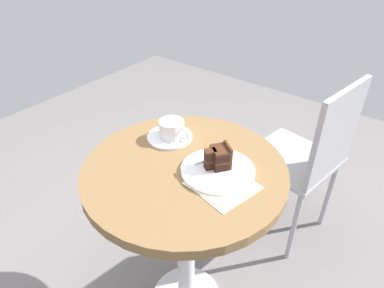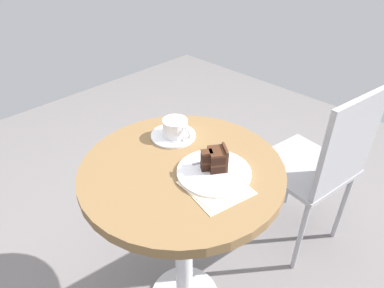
# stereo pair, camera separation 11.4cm
# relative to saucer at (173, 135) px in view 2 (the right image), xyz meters

# --- Properties ---
(cafe_table) EXTENTS (0.67, 0.67, 0.74)m
(cafe_table) POSITION_rel_saucer_xyz_m (0.15, -0.10, -0.14)
(cafe_table) COLOR brown
(cafe_table) RESTS_ON ground
(saucer) EXTENTS (0.16, 0.16, 0.01)m
(saucer) POSITION_rel_saucer_xyz_m (0.00, 0.00, 0.00)
(saucer) COLOR white
(saucer) RESTS_ON cafe_table
(coffee_cup) EXTENTS (0.12, 0.09, 0.06)m
(coffee_cup) POSITION_rel_saucer_xyz_m (0.01, 0.01, 0.04)
(coffee_cup) COLOR white
(coffee_cup) RESTS_ON saucer
(teaspoon) EXTENTS (0.10, 0.03, 0.00)m
(teaspoon) POSITION_rel_saucer_xyz_m (0.03, 0.03, 0.01)
(teaspoon) COLOR silver
(teaspoon) RESTS_ON saucer
(cake_plate) EXTENTS (0.23, 0.23, 0.01)m
(cake_plate) POSITION_rel_saucer_xyz_m (0.25, -0.06, 0.00)
(cake_plate) COLOR white
(cake_plate) RESTS_ON cafe_table
(cake_slice) EXTENTS (0.08, 0.09, 0.08)m
(cake_slice) POSITION_rel_saucer_xyz_m (0.24, -0.04, 0.04)
(cake_slice) COLOR black
(cake_slice) RESTS_ON cake_plate
(fork) EXTENTS (0.06, 0.13, 0.00)m
(fork) POSITION_rel_saucer_xyz_m (0.21, -0.01, 0.01)
(fork) COLOR silver
(fork) RESTS_ON cake_plate
(napkin) EXTENTS (0.21, 0.20, 0.00)m
(napkin) POSITION_rel_saucer_xyz_m (0.29, -0.10, -0.00)
(napkin) COLOR beige
(napkin) RESTS_ON cafe_table
(cafe_chair) EXTENTS (0.44, 0.44, 0.87)m
(cafe_chair) POSITION_rel_saucer_xyz_m (0.36, 0.55, -0.23)
(cafe_chair) COLOR #9E9EA3
(cafe_chair) RESTS_ON ground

